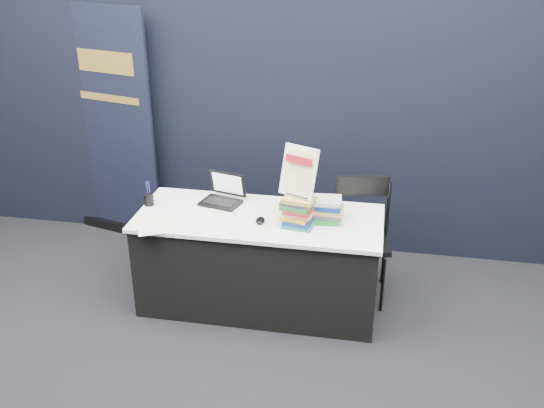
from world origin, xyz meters
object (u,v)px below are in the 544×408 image
(laptop, at_px, (222,196))
(book_stack_short, at_px, (325,209))
(book_stack_tall, at_px, (297,212))
(pullup_banner, at_px, (115,139))
(info_sign, at_px, (299,172))
(display_table, at_px, (259,261))
(stacking_chair, at_px, (360,234))

(laptop, relative_size, book_stack_short, 1.39)
(book_stack_tall, xyz_separation_m, pullup_banner, (-1.81, 1.04, 0.07))
(laptop, relative_size, info_sign, 0.92)
(display_table, height_order, laptop, laptop)
(pullup_banner, height_order, stacking_chair, pullup_banner)
(book_stack_tall, bearing_deg, stacking_chair, 42.24)
(display_table, xyz_separation_m, stacking_chair, (0.73, 0.30, 0.14))
(display_table, relative_size, pullup_banner, 0.86)
(book_stack_tall, relative_size, book_stack_short, 0.96)
(laptop, xyz_separation_m, info_sign, (0.63, -0.26, 0.34))
(info_sign, xyz_separation_m, stacking_chair, (0.43, 0.36, -0.63))
(laptop, relative_size, book_stack_tall, 1.45)
(stacking_chair, bearing_deg, display_table, -169.32)
(book_stack_short, distance_m, stacking_chair, 0.48)
(info_sign, bearing_deg, book_stack_short, 52.90)
(book_stack_tall, distance_m, stacking_chair, 0.68)
(display_table, bearing_deg, pullup_banner, 147.98)
(display_table, xyz_separation_m, book_stack_tall, (0.30, -0.10, 0.49))
(pullup_banner, xyz_separation_m, stacking_chair, (2.25, -0.65, -0.41))
(info_sign, height_order, pullup_banner, pullup_banner)
(display_table, distance_m, book_stack_short, 0.66)
(book_stack_tall, relative_size, info_sign, 0.63)
(pullup_banner, bearing_deg, laptop, -18.01)
(laptop, height_order, stacking_chair, laptop)
(laptop, distance_m, book_stack_tall, 0.69)
(display_table, xyz_separation_m, book_stack_short, (0.48, 0.03, 0.46))
(laptop, bearing_deg, book_stack_tall, -10.61)
(book_stack_tall, height_order, info_sign, info_sign)
(book_stack_short, height_order, stacking_chair, stacking_chair)
(display_table, distance_m, laptop, 0.57)
(laptop, distance_m, book_stack_short, 0.82)
(display_table, distance_m, stacking_chair, 0.80)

